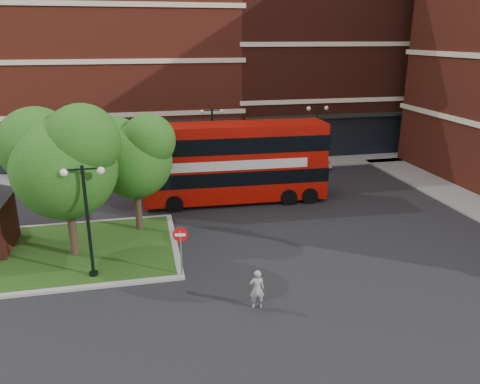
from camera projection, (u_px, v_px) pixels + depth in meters
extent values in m
plane|color=black|center=(221.00, 267.00, 20.99)|extent=(120.00, 120.00, 0.00)
cube|color=slate|center=(183.00, 169.00, 36.26)|extent=(44.00, 3.00, 0.12)
cube|color=maroon|center=(76.00, 72.00, 39.39)|extent=(26.00, 12.00, 14.00)
cube|color=#471911|center=(322.00, 57.00, 43.55)|extent=(18.00, 12.00, 16.00)
cube|color=gray|center=(44.00, 254.00, 22.12)|extent=(12.60, 7.60, 0.12)
cube|color=#19380F|center=(44.00, 254.00, 22.12)|extent=(12.00, 7.00, 0.15)
cylinder|color=#2D2116|center=(71.00, 218.00, 21.36)|extent=(0.36, 0.36, 3.92)
sphere|color=#184B12|center=(65.00, 168.00, 20.61)|extent=(4.60, 4.60, 4.60)
sphere|color=#184B12|center=(37.00, 146.00, 20.73)|extent=(3.45, 3.45, 3.45)
sphere|color=#184B12|center=(83.00, 141.00, 19.97)|extent=(3.22, 3.22, 3.22)
cylinder|color=#2D2116|center=(138.00, 200.00, 24.36)|extent=(0.36, 0.36, 3.47)
sphere|color=#184B12|center=(135.00, 161.00, 23.70)|extent=(3.80, 3.80, 3.80)
sphere|color=#184B12|center=(115.00, 144.00, 23.78)|extent=(2.85, 2.85, 2.85)
sphere|color=#184B12|center=(149.00, 140.00, 23.15)|extent=(2.66, 2.66, 2.66)
cylinder|color=black|center=(88.00, 224.00, 19.27)|extent=(0.14, 0.14, 5.00)
cylinder|color=black|center=(94.00, 275.00, 20.01)|extent=(0.36, 0.36, 0.30)
cube|color=black|center=(82.00, 169.00, 18.52)|extent=(1.40, 0.06, 0.06)
sphere|color=#F2EACC|center=(64.00, 173.00, 18.41)|extent=(0.32, 0.32, 0.32)
sphere|color=#F2EACC|center=(101.00, 171.00, 18.70)|extent=(0.32, 0.32, 0.32)
cylinder|color=black|center=(212.00, 143.00, 34.04)|extent=(0.14, 0.14, 5.00)
cylinder|color=black|center=(213.00, 174.00, 34.79)|extent=(0.36, 0.36, 0.30)
cube|color=black|center=(212.00, 110.00, 33.30)|extent=(1.40, 0.06, 0.06)
sphere|color=#F2EACC|center=(202.00, 112.00, 33.19)|extent=(0.32, 0.32, 0.32)
sphere|color=#F2EACC|center=(222.00, 111.00, 33.47)|extent=(0.32, 0.32, 0.32)
cylinder|color=black|center=(316.00, 138.00, 35.67)|extent=(0.14, 0.14, 5.00)
cylinder|color=black|center=(314.00, 168.00, 36.41)|extent=(0.36, 0.36, 0.30)
cube|color=black|center=(318.00, 107.00, 34.93)|extent=(1.40, 0.06, 0.06)
sphere|color=#F2EACC|center=(309.00, 109.00, 34.82)|extent=(0.32, 0.32, 0.32)
sphere|color=#F2EACC|center=(326.00, 108.00, 35.10)|extent=(0.32, 0.32, 0.32)
cube|color=#AD0E06|center=(235.00, 177.00, 29.02)|extent=(11.33, 2.97, 2.15)
cube|color=#AD0E06|center=(235.00, 144.00, 28.34)|extent=(11.21, 2.94, 2.15)
cube|color=black|center=(235.00, 142.00, 28.31)|extent=(11.33, 2.97, 0.97)
cube|color=silver|center=(238.00, 165.00, 27.44)|extent=(8.43, 0.35, 0.56)
imported|color=gray|center=(257.00, 289.00, 17.65)|extent=(0.61, 0.43, 1.57)
imported|color=#A3A4AA|center=(116.00, 173.00, 33.22)|extent=(3.77, 1.75, 1.25)
imported|color=silver|center=(302.00, 161.00, 36.03)|extent=(4.41, 1.68, 1.43)
cylinder|color=slate|center=(181.00, 254.00, 19.82)|extent=(0.08, 0.08, 2.18)
cylinder|color=red|center=(180.00, 235.00, 19.54)|extent=(0.63, 0.16, 0.63)
cube|color=white|center=(180.00, 235.00, 19.54)|extent=(0.44, 0.12, 0.12)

